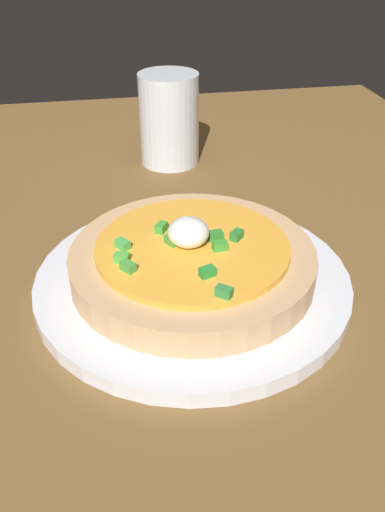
# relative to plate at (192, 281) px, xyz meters

# --- Properties ---
(dining_table) EXTENTS (1.16, 0.86, 0.03)m
(dining_table) POSITION_rel_plate_xyz_m (-0.02, 0.02, -0.02)
(dining_table) COLOR brown
(dining_table) RESTS_ON ground
(plate) EXTENTS (0.29, 0.29, 0.02)m
(plate) POSITION_rel_plate_xyz_m (0.00, 0.00, 0.00)
(plate) COLOR white
(plate) RESTS_ON dining_table
(pizza) EXTENTS (0.22, 0.22, 0.06)m
(pizza) POSITION_rel_plate_xyz_m (0.00, -0.00, 0.02)
(pizza) COLOR tan
(pizza) RESTS_ON plate
(cup_near) EXTENTS (0.08, 0.08, 0.12)m
(cup_near) POSITION_rel_plate_xyz_m (-0.30, 0.02, 0.05)
(cup_near) COLOR silver
(cup_near) RESTS_ON dining_table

